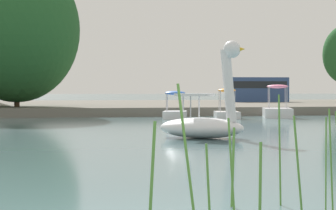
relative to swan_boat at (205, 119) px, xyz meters
The scene contains 8 objects.
shore_bank_far 27.17m from the swan_boat, 97.18° to the left, with size 127.38×24.34×0.48m, color #6B665B.
swan_boat is the anchor object (origin of this frame).
pedal_boat_blue 12.58m from the swan_boat, 81.71° to the left, with size 1.58×2.02×1.39m.
pedal_boat_orange 13.39m from the swan_boat, 70.03° to the left, with size 1.55×2.13×1.53m.
pedal_boat_pink 14.58m from the swan_boat, 59.78° to the left, with size 2.06×2.71×1.73m.
tree_willow_overhanging 19.80m from the swan_boat, 108.53° to the left, with size 8.80×8.79×8.54m.
parked_van 31.29m from the swan_boat, 67.15° to the left, with size 4.81×2.17×1.95m.
reed_clump_foreground 11.18m from the swan_boat, 102.31° to the right, with size 2.57×1.10×1.58m.
Camera 1 is at (-1.40, -5.84, 1.45)m, focal length 65.61 mm.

